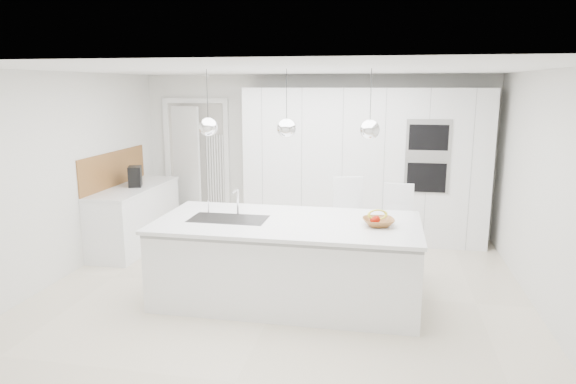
% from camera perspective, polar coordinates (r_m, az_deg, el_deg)
% --- Properties ---
extents(floor, '(5.50, 5.50, 0.00)m').
position_cam_1_polar(floor, '(6.10, -0.54, -10.75)').
color(floor, beige).
rests_on(floor, ground).
extents(wall_back, '(5.50, 0.00, 5.50)m').
position_cam_1_polar(wall_back, '(8.17, 2.90, 4.13)').
color(wall_back, silver).
rests_on(wall_back, ground).
extents(wall_left, '(0.00, 5.00, 5.00)m').
position_cam_1_polar(wall_left, '(6.83, -23.84, 1.61)').
color(wall_left, silver).
rests_on(wall_left, ground).
extents(ceiling, '(5.50, 5.50, 0.00)m').
position_cam_1_polar(ceiling, '(5.64, -0.59, 13.45)').
color(ceiling, white).
rests_on(ceiling, wall_back).
extents(tall_cabinets, '(3.60, 0.60, 2.30)m').
position_cam_1_polar(tall_cabinets, '(7.82, 8.41, 2.93)').
color(tall_cabinets, white).
rests_on(tall_cabinets, floor).
extents(oven_stack, '(0.62, 0.04, 1.05)m').
position_cam_1_polar(oven_stack, '(7.50, 15.25, 3.81)').
color(oven_stack, '#A5A5A8').
rests_on(oven_stack, tall_cabinets).
extents(doorway_frame, '(1.11, 0.08, 2.13)m').
position_cam_1_polar(doorway_frame, '(8.66, -10.04, 2.89)').
color(doorway_frame, white).
rests_on(doorway_frame, floor).
extents(hallway_door, '(0.76, 0.38, 2.00)m').
position_cam_1_polar(hallway_door, '(8.71, -11.69, 2.74)').
color(hallway_door, white).
rests_on(hallway_door, floor).
extents(radiator, '(0.32, 0.04, 1.40)m').
position_cam_1_polar(radiator, '(8.57, -8.02, 1.68)').
color(radiator, white).
rests_on(radiator, floor).
extents(left_base_cabinets, '(0.60, 1.80, 0.86)m').
position_cam_1_polar(left_base_cabinets, '(7.84, -16.60, -2.79)').
color(left_base_cabinets, white).
rests_on(left_base_cabinets, floor).
extents(left_worktop, '(0.62, 1.82, 0.04)m').
position_cam_1_polar(left_worktop, '(7.75, -16.79, 0.44)').
color(left_worktop, white).
rests_on(left_worktop, left_base_cabinets).
extents(oak_backsplash, '(0.02, 1.80, 0.50)m').
position_cam_1_polar(oak_backsplash, '(7.84, -18.78, 2.45)').
color(oak_backsplash, '#946130').
rests_on(oak_backsplash, wall_left).
extents(island_base, '(2.80, 1.20, 0.86)m').
position_cam_1_polar(island_base, '(5.65, -0.15, -7.94)').
color(island_base, white).
rests_on(island_base, floor).
extents(island_worktop, '(2.84, 1.40, 0.04)m').
position_cam_1_polar(island_worktop, '(5.56, -0.05, -3.40)').
color(island_worktop, white).
rests_on(island_worktop, island_base).
extents(island_sink, '(0.84, 0.44, 0.18)m').
position_cam_1_polar(island_sink, '(5.69, -6.61, -3.77)').
color(island_sink, '#3F3F42').
rests_on(island_sink, island_worktop).
extents(island_tap, '(0.02, 0.02, 0.30)m').
position_cam_1_polar(island_tap, '(5.80, -5.60, -1.09)').
color(island_tap, white).
rests_on(island_tap, island_worktop).
extents(pendant_left, '(0.20, 0.20, 0.20)m').
position_cam_1_polar(pendant_left, '(5.56, -8.85, 7.14)').
color(pendant_left, white).
rests_on(pendant_left, ceiling).
extents(pendant_mid, '(0.20, 0.20, 0.20)m').
position_cam_1_polar(pendant_mid, '(5.34, -0.16, 7.09)').
color(pendant_mid, white).
rests_on(pendant_mid, ceiling).
extents(pendant_right, '(0.20, 0.20, 0.20)m').
position_cam_1_polar(pendant_right, '(5.24, 9.07, 6.86)').
color(pendant_right, white).
rests_on(pendant_right, ceiling).
extents(fruit_bowl, '(0.38, 0.38, 0.08)m').
position_cam_1_polar(fruit_bowl, '(5.42, 10.02, -3.32)').
color(fruit_bowl, '#946130').
rests_on(fruit_bowl, island_worktop).
extents(espresso_machine, '(0.26, 0.32, 0.29)m').
position_cam_1_polar(espresso_machine, '(7.73, -16.63, 1.68)').
color(espresso_machine, black).
rests_on(espresso_machine, left_worktop).
extents(bar_stool_left, '(0.51, 0.62, 1.20)m').
position_cam_1_polar(bar_stool_left, '(6.47, 6.47, -3.87)').
color(bar_stool_left, white).
rests_on(bar_stool_left, floor).
extents(bar_stool_right, '(0.39, 0.53, 1.14)m').
position_cam_1_polar(bar_stool_right, '(6.44, 12.07, -4.39)').
color(bar_stool_right, white).
rests_on(bar_stool_right, floor).
extents(apple_a, '(0.08, 0.08, 0.08)m').
position_cam_1_polar(apple_a, '(5.40, 9.78, -3.03)').
color(apple_a, '#AB1406').
rests_on(apple_a, fruit_bowl).
extents(apple_b, '(0.07, 0.07, 0.07)m').
position_cam_1_polar(apple_b, '(5.39, 9.49, -3.11)').
color(apple_b, '#AB1406').
rests_on(apple_b, fruit_bowl).
extents(banana_bunch, '(0.24, 0.18, 0.22)m').
position_cam_1_polar(banana_bunch, '(5.41, 9.92, -2.49)').
color(banana_bunch, yellow).
rests_on(banana_bunch, fruit_bowl).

